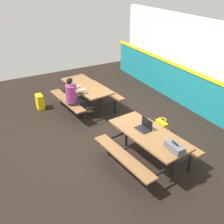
{
  "coord_description": "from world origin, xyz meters",
  "views": [
    {
      "loc": [
        5.1,
        -2.8,
        3.69
      ],
      "look_at": [
        0.0,
        -0.01,
        0.55
      ],
      "focal_mm": 42.62,
      "sensor_mm": 36.0,
      "label": 1
    }
  ],
  "objects_px": {
    "tote_bag_bright": "(161,128)",
    "backpack_dark": "(40,102)",
    "student_nearer": "(74,95)",
    "laptop_dark": "(144,127)",
    "picnic_table_left": "(86,91)",
    "toolbox_grey": "(175,147)",
    "picnic_table_right": "(148,140)"
  },
  "relations": [
    {
      "from": "tote_bag_bright",
      "to": "backpack_dark",
      "type": "bearing_deg",
      "value": -141.37
    },
    {
      "from": "student_nearer",
      "to": "laptop_dark",
      "type": "distance_m",
      "value": 2.46
    },
    {
      "from": "backpack_dark",
      "to": "tote_bag_bright",
      "type": "height_order",
      "value": "backpack_dark"
    },
    {
      "from": "tote_bag_bright",
      "to": "student_nearer",
      "type": "bearing_deg",
      "value": -139.21
    },
    {
      "from": "student_nearer",
      "to": "laptop_dark",
      "type": "relative_size",
      "value": 3.54
    },
    {
      "from": "picnic_table_left",
      "to": "tote_bag_bright",
      "type": "height_order",
      "value": "picnic_table_left"
    },
    {
      "from": "picnic_table_left",
      "to": "tote_bag_bright",
      "type": "distance_m",
      "value": 2.46
    },
    {
      "from": "backpack_dark",
      "to": "tote_bag_bright",
      "type": "xyz_separation_m",
      "value": [
        2.85,
        2.28,
        -0.02
      ]
    },
    {
      "from": "toolbox_grey",
      "to": "laptop_dark",
      "type": "bearing_deg",
      "value": -176.43
    },
    {
      "from": "picnic_table_left",
      "to": "laptop_dark",
      "type": "relative_size",
      "value": 5.5
    },
    {
      "from": "student_nearer",
      "to": "backpack_dark",
      "type": "xyz_separation_m",
      "value": [
        -1.03,
        -0.71,
        -0.49
      ]
    },
    {
      "from": "student_nearer",
      "to": "backpack_dark",
      "type": "height_order",
      "value": "student_nearer"
    },
    {
      "from": "laptop_dark",
      "to": "tote_bag_bright",
      "type": "distance_m",
      "value": 1.25
    },
    {
      "from": "picnic_table_left",
      "to": "student_nearer",
      "type": "xyz_separation_m",
      "value": [
        0.37,
        -0.52,
        0.13
      ]
    },
    {
      "from": "backpack_dark",
      "to": "picnic_table_left",
      "type": "bearing_deg",
      "value": 61.84
    },
    {
      "from": "picnic_table_left",
      "to": "toolbox_grey",
      "type": "xyz_separation_m",
      "value": [
        3.64,
        0.16,
        0.24
      ]
    },
    {
      "from": "picnic_table_left",
      "to": "tote_bag_bright",
      "type": "bearing_deg",
      "value": 25.59
    },
    {
      "from": "toolbox_grey",
      "to": "tote_bag_bright",
      "type": "distance_m",
      "value": 1.81
    },
    {
      "from": "toolbox_grey",
      "to": "picnic_table_right",
      "type": "bearing_deg",
      "value": -174.01
    },
    {
      "from": "picnic_table_left",
      "to": "toolbox_grey",
      "type": "height_order",
      "value": "toolbox_grey"
    },
    {
      "from": "student_nearer",
      "to": "backpack_dark",
      "type": "distance_m",
      "value": 1.34
    },
    {
      "from": "laptop_dark",
      "to": "toolbox_grey",
      "type": "bearing_deg",
      "value": 3.57
    },
    {
      "from": "toolbox_grey",
      "to": "tote_bag_bright",
      "type": "height_order",
      "value": "toolbox_grey"
    },
    {
      "from": "laptop_dark",
      "to": "backpack_dark",
      "type": "relative_size",
      "value": 0.78
    },
    {
      "from": "picnic_table_left",
      "to": "tote_bag_bright",
      "type": "xyz_separation_m",
      "value": [
        2.19,
        1.05,
        -0.38
      ]
    },
    {
      "from": "picnic_table_left",
      "to": "laptop_dark",
      "type": "xyz_separation_m",
      "value": [
        2.75,
        0.11,
        0.21
      ]
    },
    {
      "from": "laptop_dark",
      "to": "toolbox_grey",
      "type": "distance_m",
      "value": 0.89
    },
    {
      "from": "student_nearer",
      "to": "tote_bag_bright",
      "type": "height_order",
      "value": "student_nearer"
    },
    {
      "from": "picnic_table_left",
      "to": "picnic_table_right",
      "type": "distance_m",
      "value": 2.93
    },
    {
      "from": "picnic_table_left",
      "to": "backpack_dark",
      "type": "distance_m",
      "value": 1.44
    },
    {
      "from": "toolbox_grey",
      "to": "picnic_table_left",
      "type": "bearing_deg",
      "value": -177.45
    },
    {
      "from": "picnic_table_right",
      "to": "toolbox_grey",
      "type": "relative_size",
      "value": 4.69
    }
  ]
}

